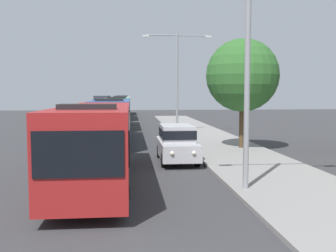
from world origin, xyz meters
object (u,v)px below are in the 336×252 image
bus_middle (118,111)px  white_suv (177,142)px  bus_fourth_in_line (121,107)px  streetlamp_mid (177,72)px  box_truck_oncoming (102,105)px  streetlamp_near (248,48)px  bus_rear (122,104)px  bus_lead (97,140)px  bus_second_in_line (112,119)px  roadside_tree (242,75)px

bus_middle → white_suv: bearing=-80.1°
bus_fourth_in_line → streetlamp_mid: streetlamp_mid is taller
white_suv → box_truck_oncoming: bearing=98.8°
bus_middle → white_suv: (3.70, -21.09, -0.66)m
bus_fourth_in_line → streetlamp_near: (5.40, -41.25, 3.41)m
bus_middle → bus_rear: (-0.00, 25.98, -0.00)m
bus_lead → streetlamp_mid: streetlamp_mid is taller
bus_second_in_line → box_truck_oncoming: bus_second_in_line is taller
streetlamp_near → box_truck_oncoming: bearing=99.5°
roadside_tree → streetlamp_mid: bearing=105.5°
bus_lead → bus_rear: same height
streetlamp_near → bus_middle: bearing=101.1°
bus_middle → bus_fourth_in_line: bearing=90.0°
roadside_tree → bus_lead: bearing=-134.9°
bus_second_in_line → white_suv: bearing=-66.1°
streetlamp_mid → roadside_tree: (2.84, -10.29, -0.74)m
bus_middle → box_truck_oncoming: (-3.30, 24.25, 0.02)m
bus_second_in_line → box_truck_oncoming: (-3.30, 36.98, 0.02)m
bus_lead → streetlamp_mid: bearing=73.8°
bus_middle → streetlamp_near: 28.35m
bus_lead → white_suv: bearing=49.8°
bus_rear → box_truck_oncoming: 3.73m
bus_second_in_line → bus_fourth_in_line: size_ratio=1.04×
roadside_tree → streetlamp_near: bearing=-105.3°
box_truck_oncoming → bus_fourth_in_line: bearing=-72.7°
bus_second_in_line → streetlamp_near: size_ratio=1.41×
streetlamp_near → roadside_tree: 10.82m
streetlamp_near → roadside_tree: streetlamp_near is taller
bus_middle → roadside_tree: roadside_tree is taller
bus_fourth_in_line → white_suv: (3.70, -34.72, -0.66)m
bus_fourth_in_line → streetlamp_mid: (5.40, -20.53, 3.70)m
streetlamp_near → streetlamp_mid: bearing=90.0°
bus_rear → bus_fourth_in_line: bearing=-90.0°
bus_middle → streetlamp_mid: streetlamp_mid is taller
bus_fourth_in_line → streetlamp_near: streetlamp_near is taller
bus_rear → white_suv: (3.70, -47.07, -0.66)m
bus_fourth_in_line → box_truck_oncoming: bearing=107.3°
white_suv → streetlamp_mid: (1.70, 14.19, 4.35)m
roadside_tree → white_suv: bearing=-139.4°
white_suv → roadside_tree: size_ratio=0.69×
box_truck_oncoming → roadside_tree: bearing=-74.4°
box_truck_oncoming → streetlamp_mid: streetlamp_mid is taller
bus_second_in_line → box_truck_oncoming: 37.12m
bus_rear → white_suv: 47.22m
bus_rear → box_truck_oncoming: size_ratio=1.33×
bus_fourth_in_line → bus_rear: bearing=90.0°
bus_rear → bus_second_in_line: bearing=-90.0°
bus_middle → box_truck_oncoming: bus_middle is taller
streetlamp_mid → white_suv: bearing=-96.8°
bus_lead → bus_second_in_line: bearing=90.0°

